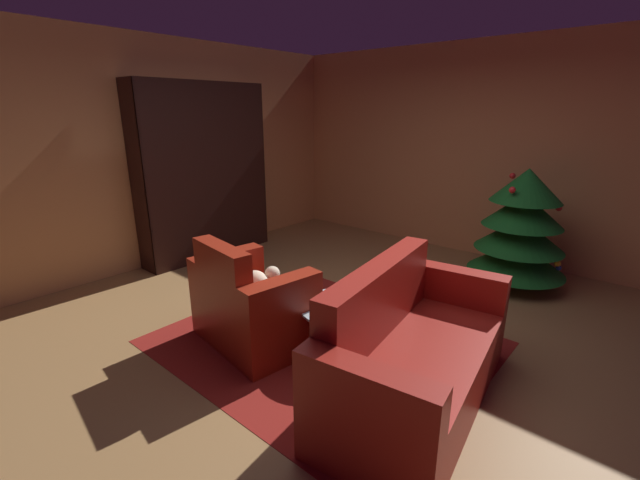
{
  "coord_description": "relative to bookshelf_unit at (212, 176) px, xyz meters",
  "views": [
    {
      "loc": [
        2.04,
        -2.71,
        1.91
      ],
      "look_at": [
        -0.3,
        0.01,
        0.79
      ],
      "focal_mm": 23.46,
      "sensor_mm": 36.0,
      "label": 1
    }
  ],
  "objects": [
    {
      "name": "wall_back",
      "position": [
        2.67,
        2.34,
        0.3
      ],
      "size": [
        5.9,
        0.06,
        2.76
      ],
      "primitive_type": "cube",
      "color": "tan",
      "rests_on": "ground"
    },
    {
      "name": "couch_red",
      "position": [
        3.57,
        -1.0,
        -0.76
      ],
      "size": [
        1.03,
        1.83,
        0.93
      ],
      "color": "maroon",
      "rests_on": "ground"
    },
    {
      "name": "wall_left",
      "position": [
        -0.25,
        -0.55,
        0.3
      ],
      "size": [
        0.06,
        5.84,
        2.76
      ],
      "primitive_type": "cube",
      "color": "tan",
      "rests_on": "ground"
    },
    {
      "name": "decorated_tree",
      "position": [
        3.5,
        1.53,
        -0.41
      ],
      "size": [
        1.03,
        1.03,
        1.32
      ],
      "color": "brown",
      "rests_on": "ground"
    },
    {
      "name": "bookshelf_unit",
      "position": [
        0.0,
        0.0,
        0.0
      ],
      "size": [
        0.37,
        1.8,
        2.25
      ],
      "color": "black",
      "rests_on": "ground"
    },
    {
      "name": "ground_plane",
      "position": [
        2.67,
        -0.55,
        -1.08
      ],
      "size": [
        6.93,
        6.93,
        0.0
      ],
      "primitive_type": "plane",
      "color": "#9B7042"
    },
    {
      "name": "coffee_table",
      "position": [
        2.87,
        -0.83,
        -0.7
      ],
      "size": [
        0.72,
        0.72,
        0.41
      ],
      "color": "black",
      "rests_on": "ground"
    },
    {
      "name": "area_rug",
      "position": [
        2.67,
        -0.85,
        -1.07
      ],
      "size": [
        2.56,
        2.17,
        0.01
      ],
      "primitive_type": "cube",
      "color": "maroon",
      "rests_on": "ground"
    },
    {
      "name": "bottle_on_table",
      "position": [
        2.95,
        -0.65,
        -0.56
      ],
      "size": [
        0.06,
        0.06,
        0.26
      ],
      "color": "#292F4F",
      "rests_on": "coffee_table"
    },
    {
      "name": "armchair_red",
      "position": [
        2.19,
        -1.23,
        -0.75
      ],
      "size": [
        1.09,
        0.81,
        0.92
      ],
      "color": "maroon",
      "rests_on": "ground"
    },
    {
      "name": "book_stack_on_table",
      "position": [
        2.9,
        -0.85,
        -0.61
      ],
      "size": [
        0.21,
        0.16,
        0.11
      ],
      "color": "#A29280",
      "rests_on": "coffee_table"
    }
  ]
}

